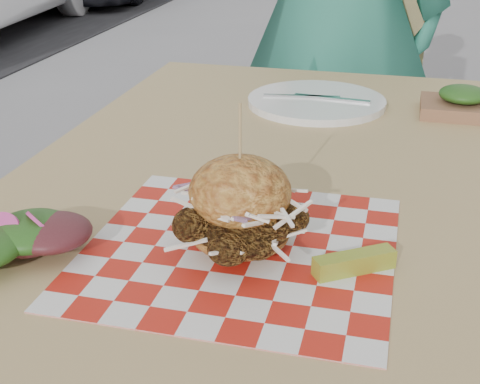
% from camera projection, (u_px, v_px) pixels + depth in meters
% --- Properties ---
extents(patio_table, '(0.80, 1.20, 0.75)m').
position_uv_depth(patio_table, '(284.00, 214.00, 1.05)').
color(patio_table, tan).
rests_on(patio_table, ground).
extents(patio_chair, '(0.45, 0.46, 0.95)m').
position_uv_depth(patio_chair, '(341.00, 108.00, 1.95)').
color(patio_chair, tan).
rests_on(patio_chair, ground).
extents(paper_liner, '(0.36, 0.36, 0.00)m').
position_uv_depth(paper_liner, '(240.00, 249.00, 0.79)').
color(paper_liner, red).
rests_on(paper_liner, patio_table).
extents(sandwich, '(0.16, 0.16, 0.18)m').
position_uv_depth(sandwich, '(240.00, 210.00, 0.77)').
color(sandwich, '#C38537').
rests_on(sandwich, paper_liner).
extents(pickle_spear, '(0.09, 0.07, 0.02)m').
position_uv_depth(pickle_spear, '(354.00, 263.00, 0.74)').
color(pickle_spear, '#A8AD32').
rests_on(pickle_spear, paper_liner).
extents(side_salad, '(0.14, 0.14, 0.05)m').
position_uv_depth(side_salad, '(23.00, 247.00, 0.77)').
color(side_salad, '#3F1419').
rests_on(side_salad, patio_table).
extents(place_setting, '(0.27, 0.27, 0.02)m').
position_uv_depth(place_setting, '(316.00, 102.00, 1.31)').
color(place_setting, white).
rests_on(place_setting, patio_table).
extents(kraft_tray, '(0.15, 0.12, 0.06)m').
position_uv_depth(kraft_tray, '(462.00, 103.00, 1.25)').
color(kraft_tray, brown).
rests_on(kraft_tray, patio_table).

